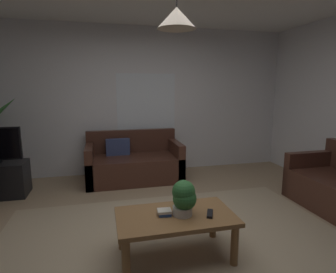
{
  "coord_description": "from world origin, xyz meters",
  "views": [
    {
      "loc": [
        -0.68,
        -2.51,
        1.57
      ],
      "look_at": [
        0.0,
        0.3,
        1.05
      ],
      "focal_mm": 29.37,
      "sensor_mm": 36.0,
      "label": 1
    }
  ],
  "objects_px": {
    "book_on_table_0": "(165,213)",
    "pendant_lamp": "(177,18)",
    "couch_under_window": "(134,164)",
    "coffee_table": "(176,221)",
    "book_on_table_1": "(164,211)",
    "potted_plant_on_table": "(184,197)",
    "remote_on_table_0": "(210,214)"
  },
  "relations": [
    {
      "from": "book_on_table_0",
      "to": "pendant_lamp",
      "type": "distance_m",
      "value": 1.69
    },
    {
      "from": "pendant_lamp",
      "to": "couch_under_window",
      "type": "bearing_deg",
      "value": 93.07
    },
    {
      "from": "coffee_table",
      "to": "book_on_table_0",
      "type": "height_order",
      "value": "book_on_table_0"
    },
    {
      "from": "couch_under_window",
      "to": "book_on_table_0",
      "type": "distance_m",
      "value": 2.26
    },
    {
      "from": "couch_under_window",
      "to": "pendant_lamp",
      "type": "xyz_separation_m",
      "value": [
        0.12,
        -2.28,
        1.84
      ]
    },
    {
      "from": "book_on_table_0",
      "to": "book_on_table_1",
      "type": "relative_size",
      "value": 0.9
    },
    {
      "from": "couch_under_window",
      "to": "coffee_table",
      "type": "xyz_separation_m",
      "value": [
        0.12,
        -2.28,
        0.08
      ]
    },
    {
      "from": "potted_plant_on_table",
      "to": "book_on_table_1",
      "type": "bearing_deg",
      "value": 169.12
    },
    {
      "from": "remote_on_table_0",
      "to": "pendant_lamp",
      "type": "height_order",
      "value": "pendant_lamp"
    },
    {
      "from": "coffee_table",
      "to": "book_on_table_1",
      "type": "xyz_separation_m",
      "value": [
        -0.1,
        0.02,
        0.1
      ]
    },
    {
      "from": "couch_under_window",
      "to": "book_on_table_1",
      "type": "xyz_separation_m",
      "value": [
        0.02,
        -2.26,
        0.18
      ]
    },
    {
      "from": "coffee_table",
      "to": "pendant_lamp",
      "type": "xyz_separation_m",
      "value": [
        0.0,
        -0.0,
        1.77
      ]
    },
    {
      "from": "book_on_table_0",
      "to": "potted_plant_on_table",
      "type": "height_order",
      "value": "potted_plant_on_table"
    },
    {
      "from": "potted_plant_on_table",
      "to": "pendant_lamp",
      "type": "distance_m",
      "value": 1.53
    },
    {
      "from": "couch_under_window",
      "to": "potted_plant_on_table",
      "type": "height_order",
      "value": "couch_under_window"
    },
    {
      "from": "couch_under_window",
      "to": "book_on_table_0",
      "type": "relative_size",
      "value": 13.98
    },
    {
      "from": "coffee_table",
      "to": "book_on_table_1",
      "type": "relative_size",
      "value": 8.58
    },
    {
      "from": "couch_under_window",
      "to": "book_on_table_1",
      "type": "height_order",
      "value": "couch_under_window"
    },
    {
      "from": "remote_on_table_0",
      "to": "potted_plant_on_table",
      "type": "distance_m",
      "value": 0.29
    },
    {
      "from": "couch_under_window",
      "to": "potted_plant_on_table",
      "type": "bearing_deg",
      "value": -85.11
    },
    {
      "from": "book_on_table_0",
      "to": "book_on_table_1",
      "type": "xyz_separation_m",
      "value": [
        -0.0,
        -0.0,
        0.02
      ]
    },
    {
      "from": "remote_on_table_0",
      "to": "pendant_lamp",
      "type": "relative_size",
      "value": 0.27
    },
    {
      "from": "couch_under_window",
      "to": "coffee_table",
      "type": "relative_size",
      "value": 1.46
    },
    {
      "from": "couch_under_window",
      "to": "book_on_table_1",
      "type": "bearing_deg",
      "value": -89.46
    },
    {
      "from": "pendant_lamp",
      "to": "book_on_table_0",
      "type": "bearing_deg",
      "value": 167.53
    },
    {
      "from": "book_on_table_0",
      "to": "potted_plant_on_table",
      "type": "xyz_separation_m",
      "value": [
        0.17,
        -0.04,
        0.16
      ]
    },
    {
      "from": "coffee_table",
      "to": "potted_plant_on_table",
      "type": "relative_size",
      "value": 3.32
    },
    {
      "from": "couch_under_window",
      "to": "coffee_table",
      "type": "distance_m",
      "value": 2.28
    },
    {
      "from": "coffee_table",
      "to": "couch_under_window",
      "type": "bearing_deg",
      "value": 93.07
    },
    {
      "from": "couch_under_window",
      "to": "remote_on_table_0",
      "type": "height_order",
      "value": "couch_under_window"
    },
    {
      "from": "book_on_table_1",
      "to": "pendant_lamp",
      "type": "distance_m",
      "value": 1.66
    },
    {
      "from": "potted_plant_on_table",
      "to": "pendant_lamp",
      "type": "bearing_deg",
      "value": 169.43
    }
  ]
}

